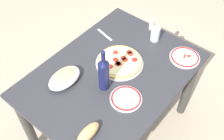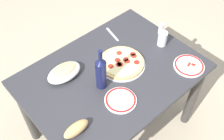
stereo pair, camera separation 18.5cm
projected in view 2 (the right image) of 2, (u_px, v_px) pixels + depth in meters
ground_plane at (112, 127)px, 2.42m from camera, size 8.00×8.00×0.00m
dining_table at (112, 85)px, 1.97m from camera, size 1.19×0.86×0.73m
pepperoni_pizza at (122, 63)px, 1.91m from camera, size 0.33×0.33×0.03m
baked_pasta_dish at (64, 72)px, 1.82m from camera, size 0.24×0.15×0.08m
wine_bottle at (101, 72)px, 1.70m from camera, size 0.07×0.07×0.31m
water_glass at (162, 39)px, 2.01m from camera, size 0.07×0.07×0.11m
side_plate_near at (121, 100)px, 1.71m from camera, size 0.20×0.20×0.02m
side_plate_far at (189, 65)px, 1.90m from camera, size 0.21×0.21×0.02m
bread_loaf at (76, 129)px, 1.56m from camera, size 0.16×0.07×0.06m
spice_shaker at (161, 29)px, 2.11m from camera, size 0.04×0.04×0.09m
fork_left at (112, 34)px, 2.12m from camera, size 0.05×0.17×0.00m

